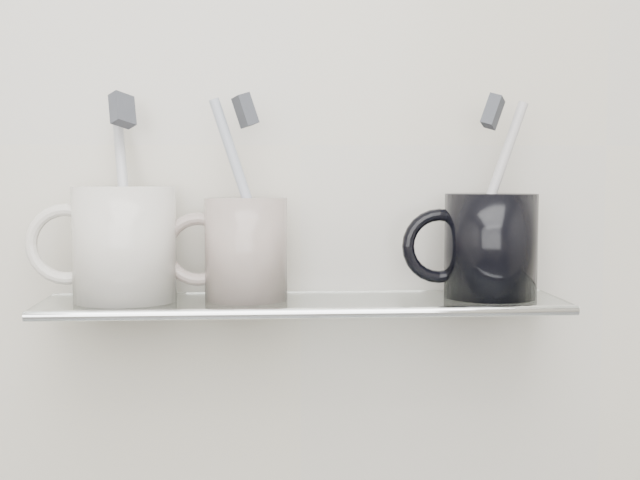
{
  "coord_description": "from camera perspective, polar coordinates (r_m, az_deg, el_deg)",
  "views": [
    {
      "loc": [
        -0.04,
        0.19,
        1.22
      ],
      "look_at": [
        0.02,
        1.04,
        1.16
      ],
      "focal_mm": 50.0,
      "sensor_mm": 36.0,
      "label": 1
    }
  ],
  "objects": [
    {
      "name": "mug_right_handle",
      "position": [
        0.87,
        7.63,
        -0.38
      ],
      "size": [
        0.07,
        0.01,
        0.07
      ],
      "primitive_type": "torus",
      "rotation": [
        1.57,
        0.0,
        0.0
      ],
      "color": "black",
      "rests_on": "mug_right"
    },
    {
      "name": "bracket_left",
      "position": [
        0.92,
        -14.4,
        -4.35
      ],
      "size": [
        0.02,
        0.03,
        0.02
      ],
      "primitive_type": "cylinder",
      "rotation": [
        1.57,
        0.0,
        0.0
      ],
      "color": "silver",
      "rests_on": "wall_back"
    },
    {
      "name": "toothbrush_center",
      "position": [
        0.85,
        -4.78,
        2.9
      ],
      "size": [
        0.07,
        0.02,
        0.18
      ],
      "primitive_type": "cylinder",
      "rotation": [
        -0.1,
        -0.3,
        0.37
      ],
      "color": "#9DABC7",
      "rests_on": "mug_center"
    },
    {
      "name": "wall_back",
      "position": [
        0.91,
        -1.27,
        6.09
      ],
      "size": [
        2.5,
        0.0,
        2.5
      ],
      "primitive_type": "plane",
      "rotation": [
        1.57,
        0.0,
        0.0
      ],
      "color": "beige",
      "rests_on": "ground"
    },
    {
      "name": "toothbrush_left",
      "position": [
        0.86,
        -12.45,
        2.83
      ],
      "size": [
        0.04,
        0.09,
        0.18
      ],
      "primitive_type": "cylinder",
      "rotation": [
        -0.23,
        -0.35,
        -0.68
      ],
      "color": "#B2B2BA",
      "rests_on": "mug_left"
    },
    {
      "name": "mug_right",
      "position": [
        0.89,
        10.87,
        -0.36
      ],
      "size": [
        0.12,
        0.12,
        0.1
      ],
      "primitive_type": "cylinder",
      "rotation": [
        0.0,
        0.0,
        -0.43
      ],
      "color": "black",
      "rests_on": "shelf_glass"
    },
    {
      "name": "bristles_center",
      "position": [
        0.86,
        -4.81,
        8.26
      ],
      "size": [
        0.03,
        0.03,
        0.03
      ],
      "primitive_type": "cube",
      "rotation": [
        -0.1,
        -0.3,
        0.37
      ],
      "color": "#373A41",
      "rests_on": "toothbrush_center"
    },
    {
      "name": "shelf_glass",
      "position": [
        0.86,
        -1.06,
        -4.11
      ],
      "size": [
        0.5,
        0.12,
        0.01
      ],
      "primitive_type": "cube",
      "color": "silver",
      "rests_on": "wall_back"
    },
    {
      "name": "bracket_right",
      "position": [
        0.94,
        11.7,
        -4.13
      ],
      "size": [
        0.02,
        0.03,
        0.02
      ],
      "primitive_type": "cylinder",
      "rotation": [
        1.57,
        0.0,
        0.0
      ],
      "color": "silver",
      "rests_on": "wall_back"
    },
    {
      "name": "shelf_rail",
      "position": [
        0.8,
        -0.86,
        -4.7
      ],
      "size": [
        0.5,
        0.01,
        0.01
      ],
      "primitive_type": "cylinder",
      "rotation": [
        0.0,
        1.57,
        0.0
      ],
      "color": "silver",
      "rests_on": "shelf_glass"
    },
    {
      "name": "chrome_cap",
      "position": [
        0.9,
        11.99,
        -3.11
      ],
      "size": [
        0.04,
        0.04,
        0.02
      ],
      "primitive_type": "cylinder",
      "color": "silver",
      "rests_on": "shelf_glass"
    },
    {
      "name": "mug_center_handle",
      "position": [
        0.86,
        -7.8,
        -0.59
      ],
      "size": [
        0.07,
        0.01,
        0.07
      ],
      "primitive_type": "torus",
      "rotation": [
        1.57,
        0.0,
        0.0
      ],
      "color": "white",
      "rests_on": "mug_center"
    },
    {
      "name": "bristles_right",
      "position": [
        0.89,
        11.0,
        8.07
      ],
      "size": [
        0.03,
        0.03,
        0.04
      ],
      "primitive_type": "cube",
      "rotation": [
        -0.23,
        0.27,
        -0.49
      ],
      "color": "#373A41",
      "rests_on": "toothbrush_right"
    },
    {
      "name": "mug_left_handle",
      "position": [
        0.88,
        -15.94,
        -0.26
      ],
      "size": [
        0.08,
        0.01,
        0.08
      ],
      "primitive_type": "torus",
      "rotation": [
        1.57,
        0.0,
        0.0
      ],
      "color": "silver",
      "rests_on": "mug_left"
    },
    {
      "name": "mug_center",
      "position": [
        0.86,
        -4.75,
        -0.58
      ],
      "size": [
        0.1,
        0.1,
        0.1
      ],
      "primitive_type": "cylinder",
      "rotation": [
        0.0,
        0.0,
        -0.36
      ],
      "color": "white",
      "rests_on": "shelf_glass"
    },
    {
      "name": "mug_left",
      "position": [
        0.87,
        -12.39,
        -0.25
      ],
      "size": [
        0.11,
        0.11,
        0.11
      ],
      "primitive_type": "cylinder",
      "rotation": [
        0.0,
        0.0,
        -0.19
      ],
      "color": "silver",
      "rests_on": "shelf_glass"
    },
    {
      "name": "toothbrush_right",
      "position": [
        0.88,
        10.92,
        2.89
      ],
      "size": [
        0.08,
        0.03,
        0.18
      ],
      "primitive_type": "cylinder",
      "rotation": [
        -0.23,
        0.27,
        -0.49
      ],
      "color": "beige",
      "rests_on": "mug_right"
    },
    {
      "name": "bristles_left",
      "position": [
        0.87,
        -12.54,
        8.13
      ],
      "size": [
        0.03,
        0.03,
        0.04
      ],
      "primitive_type": "cube",
      "rotation": [
        -0.23,
        -0.35,
        -0.68
      ],
      "color": "#373A41",
      "rests_on": "toothbrush_left"
    }
  ]
}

